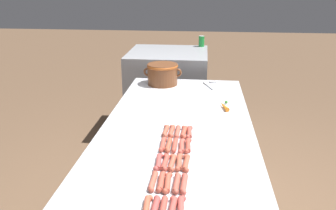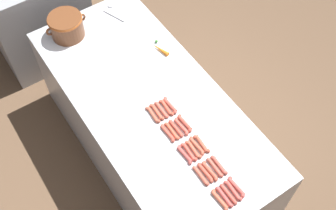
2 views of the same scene
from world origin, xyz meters
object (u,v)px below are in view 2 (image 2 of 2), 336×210
Objects in this scene: carrot at (160,49)px; bean_pot at (66,25)px; hot_dog_2 at (185,155)px; hot_dog_17 at (197,146)px; hot_dog_10 at (228,194)px; hot_dog_22 at (202,144)px; hot_dog_16 at (215,168)px; hot_dog_8 at (172,131)px; hot_dog_15 at (233,191)px; hot_dog_23 at (185,123)px; hot_dog_4 at (153,115)px; hot_dog_20 at (236,187)px; hot_dog_14 at (161,110)px; hot_dog_0 at (220,200)px; hot_dog_5 at (224,197)px; hot_dog_1 at (201,176)px; serving_spoon at (112,9)px; hot_dog_6 at (205,173)px; hot_dog_24 at (170,105)px; hot_dog_19 at (166,108)px; hot_dog_11 at (210,171)px; hot_dog_3 at (168,133)px; hot_dog_13 at (176,128)px; back_cabinet at (34,10)px; hot_dog_9 at (157,112)px; hot_dog_7 at (189,152)px; hot_dog_18 at (181,127)px; hot_dog_21 at (219,165)px; hot_dog_12 at (193,149)px.

bean_pot is at bearing 133.50° from carrot.
hot_dog_2 is 1.00× the size of hot_dog_17.
hot_dog_10 is 0.38m from hot_dog_22.
hot_dog_16 is 1.00× the size of hot_dog_22.
hot_dog_2 is 0.20m from hot_dog_8.
hot_dog_15 is 0.57m from hot_dog_23.
hot_dog_20 is at bearing -79.07° from hot_dog_4.
hot_dog_10 is 1.00× the size of hot_dog_14.
hot_dog_5 is (0.04, 0.00, 0.00)m from hot_dog_0.
carrot is (0.37, 1.03, 0.00)m from hot_dog_1.
serving_spoon is at bearing 78.68° from hot_dog_8.
hot_dog_6 is 0.47× the size of bean_pot.
hot_dog_16 and hot_dog_22 have the same top height.
serving_spoon is (0.25, 1.82, -0.01)m from hot_dog_5.
hot_dog_23 and hot_dog_24 have the same top height.
hot_dog_6 is 0.55m from hot_dog_14.
hot_dog_19 is 1.00× the size of hot_dog_20.
hot_dog_8 is (-0.00, 0.37, 0.00)m from hot_dog_6.
hot_dog_11 is 0.47× the size of bean_pot.
hot_dog_20 is 0.89× the size of carrot.
hot_dog_0 is 0.57m from hot_dog_3.
hot_dog_4 is 0.19m from hot_dog_8.
hot_dog_11 is 1.00× the size of hot_dog_22.
hot_dog_4 is 1.03m from bean_pot.
hot_dog_23 is (0.03, 0.38, 0.00)m from hot_dog_16.
hot_dog_22 is (0.03, 0.37, 0.00)m from hot_dog_15.
hot_dog_22 is (0.03, 0.19, 0.00)m from hot_dog_16.
carrot is (0.26, 1.23, 0.00)m from hot_dog_15.
hot_dog_6 is at bearing 109.77° from hot_dog_15.
hot_dog_13 is (0.07, 0.57, 0.00)m from hot_dog_0.
serving_spoon is at bearing -58.49° from back_cabinet.
hot_dog_9 is at bearing 87.54° from hot_dog_0.
hot_dog_6 is at bearing 89.66° from hot_dog_5.
hot_dog_13 is at bearing 101.49° from hot_dog_17.
back_cabinet is 2.25m from hot_dog_7.
hot_dog_1 is 0.04m from hot_dog_6.
hot_dog_23 is (0.03, 0.01, 0.00)m from hot_dog_18.
hot_dog_4 is 0.55m from hot_dog_6.
hot_dog_6 and hot_dog_22 have the same top height.
hot_dog_2 is 1.00× the size of hot_dog_21.
hot_dog_10 is (0.03, -0.19, 0.00)m from hot_dog_6.
hot_dog_7 is at bearing -173.11° from hot_dog_17.
hot_dog_9 is 0.38m from hot_dog_12.
hot_dog_8 is (0.03, 0.57, 0.00)m from hot_dog_0.
hot_dog_16 is (0.11, 0.19, 0.00)m from hot_dog_0.
hot_dog_18 is at bearing 84.02° from hot_dog_11.
hot_dog_1 and hot_dog_5 have the same top height.
hot_dog_7 and hot_dog_9 have the same top height.
hot_dog_5 is 0.20m from hot_dog_16.
hot_dog_8 is 1.00× the size of hot_dog_14.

